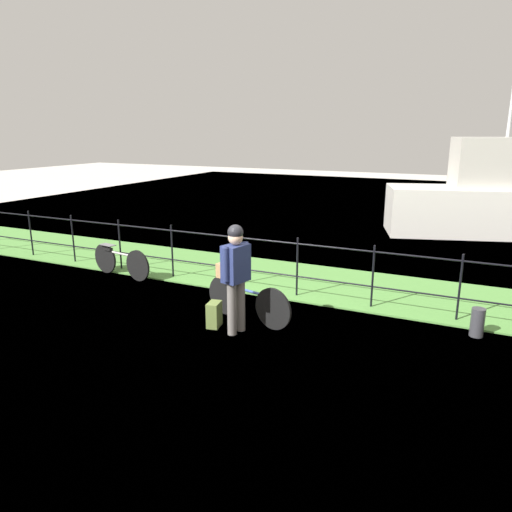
{
  "coord_description": "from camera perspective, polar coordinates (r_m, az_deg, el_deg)",
  "views": [
    {
      "loc": [
        3.66,
        -5.74,
        3.01
      ],
      "look_at": [
        0.2,
        1.52,
        0.9
      ],
      "focal_mm": 33.73,
      "sensor_mm": 36.0,
      "label": 1
    }
  ],
  "objects": [
    {
      "name": "ground_plane",
      "position": [
        7.44,
        -6.5,
        -9.25
      ],
      "size": [
        60.0,
        60.0,
        0.0
      ],
      "primitive_type": "plane",
      "color": "beige"
    },
    {
      "name": "harbor_water",
      "position": [
        17.25,
        12.87,
        4.29
      ],
      "size": [
        30.0,
        30.0,
        0.0
      ],
      "primitive_type": "plane",
      "color": "slate",
      "rests_on": "ground"
    },
    {
      "name": "iron_fence",
      "position": [
        9.09,
        0.83,
        -0.37
      ],
      "size": [
        18.04,
        0.04,
        1.13
      ],
      "color": "black",
      "rests_on": "ground"
    },
    {
      "name": "bicycle_parked",
      "position": [
        10.52,
        -15.78,
        -0.55
      ],
      "size": [
        1.66,
        0.33,
        0.65
      ],
      "color": "black",
      "rests_on": "ground"
    },
    {
      "name": "grass_strip",
      "position": [
        10.08,
        3.01,
        -2.59
      ],
      "size": [
        27.0,
        2.4,
        0.03
      ],
      "primitive_type": "cube",
      "color": "#569342",
      "rests_on": "ground"
    },
    {
      "name": "backpack_on_paving",
      "position": [
        7.64,
        -4.98,
        -6.92
      ],
      "size": [
        0.23,
        0.31,
        0.4
      ],
      "primitive_type": "cube",
      "rotation": [
        0.0,
        0.0,
        1.76
      ],
      "color": "olive",
      "rests_on": "ground"
    },
    {
      "name": "wooden_crate",
      "position": [
        7.88,
        -3.17,
        -1.72
      ],
      "size": [
        0.4,
        0.37,
        0.24
      ],
      "primitive_type": "cube",
      "rotation": [
        0.0,
        0.0,
        -0.24
      ],
      "color": "#A87F51",
      "rests_on": "bicycle_main"
    },
    {
      "name": "cyclist_person",
      "position": [
        7.15,
        -2.41,
        -1.61
      ],
      "size": [
        0.35,
        0.53,
        1.68
      ],
      "color": "slate",
      "rests_on": "ground"
    },
    {
      "name": "bicycle_main",
      "position": [
        7.78,
        -1.08,
        -5.27
      ],
      "size": [
        1.65,
        0.44,
        0.67
      ],
      "color": "black",
      "rests_on": "ground"
    },
    {
      "name": "moored_boat_near",
      "position": [
        15.75,
        26.9,
        5.93
      ],
      "size": [
        6.51,
        3.6,
        4.42
      ],
      "color": "silver",
      "rests_on": "ground"
    },
    {
      "name": "mooring_bollard",
      "position": [
        7.99,
        24.77,
        -7.16
      ],
      "size": [
        0.2,
        0.2,
        0.44
      ],
      "primitive_type": "cylinder",
      "color": "#38383D",
      "rests_on": "ground"
    },
    {
      "name": "terrier_dog",
      "position": [
        7.81,
        -3.05,
        -0.37
      ],
      "size": [
        0.32,
        0.2,
        0.18
      ],
      "color": "#4C3D2D",
      "rests_on": "wooden_crate"
    }
  ]
}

